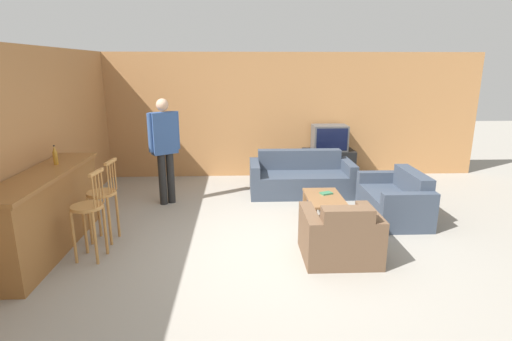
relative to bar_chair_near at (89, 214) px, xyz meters
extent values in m
plane|color=gray|center=(2.25, 0.16, -0.60)|extent=(24.00, 24.00, 0.00)
cube|color=#B27A47|center=(2.25, 3.82, 0.70)|extent=(9.40, 0.08, 2.60)
cube|color=#B27A47|center=(-0.96, 1.49, 0.70)|extent=(0.08, 8.66, 2.60)
cube|color=brown|center=(-0.63, 0.26, -0.10)|extent=(0.47, 2.31, 0.99)
cube|color=brown|center=(-0.63, 0.26, 0.42)|extent=(0.55, 2.37, 0.05)
cylinder|color=#B77F42|center=(-0.02, 0.00, 0.09)|extent=(0.43, 0.43, 0.04)
cylinder|color=#B77F42|center=(-0.13, 0.15, -0.26)|extent=(0.04, 0.04, 0.66)
cylinder|color=#B77F42|center=(-0.16, -0.11, -0.26)|extent=(0.04, 0.04, 0.66)
cylinder|color=#B77F42|center=(0.13, 0.12, -0.26)|extent=(0.04, 0.04, 0.66)
cylinder|color=#B77F42|center=(0.10, -0.15, -0.26)|extent=(0.04, 0.04, 0.66)
cylinder|color=#B77F42|center=(0.16, 0.09, 0.30)|extent=(0.02, 0.02, 0.39)
cylinder|color=#B77F42|center=(0.15, 0.02, 0.30)|extent=(0.02, 0.02, 0.39)
cylinder|color=#B77F42|center=(0.14, -0.06, 0.30)|extent=(0.02, 0.02, 0.39)
cylinder|color=#B77F42|center=(0.13, -0.13, 0.30)|extent=(0.02, 0.02, 0.39)
cube|color=#B77F42|center=(0.15, -0.02, 0.52)|extent=(0.08, 0.33, 0.04)
cylinder|color=#B77F42|center=(-0.02, 0.53, 0.09)|extent=(0.42, 0.42, 0.04)
cylinder|color=#B77F42|center=(-0.13, 0.68, -0.26)|extent=(0.04, 0.04, 0.66)
cylinder|color=#B77F42|center=(-0.16, 0.41, -0.26)|extent=(0.04, 0.04, 0.66)
cylinder|color=#B77F42|center=(0.13, 0.65, -0.26)|extent=(0.04, 0.04, 0.66)
cylinder|color=#B77F42|center=(0.10, 0.39, -0.26)|extent=(0.04, 0.04, 0.66)
cylinder|color=#B77F42|center=(0.16, 0.63, 0.30)|extent=(0.02, 0.02, 0.39)
cylinder|color=#B77F42|center=(0.15, 0.55, 0.30)|extent=(0.02, 0.02, 0.39)
cylinder|color=#B77F42|center=(0.14, 0.48, 0.30)|extent=(0.02, 0.02, 0.39)
cylinder|color=#B77F42|center=(0.13, 0.40, 0.30)|extent=(0.02, 0.02, 0.39)
cube|color=#B77F42|center=(0.15, 0.52, 0.52)|extent=(0.07, 0.33, 0.04)
cube|color=#384251|center=(2.98, 2.46, -0.39)|extent=(1.57, 0.86, 0.41)
cube|color=#384251|center=(2.98, 2.78, 0.00)|extent=(1.57, 0.22, 0.37)
cube|color=#384251|center=(2.11, 2.46, -0.29)|extent=(0.16, 0.86, 0.61)
cube|color=#384251|center=(3.84, 2.46, -0.29)|extent=(0.16, 0.86, 0.61)
cube|color=brown|center=(3.07, -0.09, -0.39)|extent=(0.59, 0.82, 0.41)
cube|color=brown|center=(3.07, -0.39, -0.01)|extent=(0.59, 0.22, 0.35)
cube|color=brown|center=(3.44, -0.09, -0.29)|extent=(0.16, 0.82, 0.60)
cube|color=brown|center=(2.69, -0.09, -0.29)|extent=(0.16, 0.82, 0.60)
cube|color=#384251|center=(4.23, 1.20, -0.39)|extent=(0.79, 1.01, 0.41)
cube|color=#384251|center=(4.52, 1.20, -0.02)|extent=(0.22, 1.01, 0.34)
cube|color=#384251|center=(4.23, 1.79, -0.30)|extent=(0.79, 0.16, 0.60)
cube|color=#384251|center=(4.23, 0.62, -0.30)|extent=(0.79, 0.16, 0.60)
cube|color=brown|center=(3.14, 1.15, -0.23)|extent=(0.55, 0.94, 0.04)
cube|color=brown|center=(2.90, 0.72, -0.42)|extent=(0.06, 0.06, 0.34)
cube|color=brown|center=(3.37, 0.72, -0.42)|extent=(0.06, 0.06, 0.34)
cube|color=brown|center=(2.90, 1.58, -0.42)|extent=(0.06, 0.06, 0.34)
cube|color=brown|center=(3.37, 1.58, -0.42)|extent=(0.06, 0.06, 0.34)
cube|color=black|center=(3.70, 3.47, -0.28)|extent=(1.04, 0.56, 0.62)
cube|color=#4C4C4C|center=(3.70, 3.47, 0.29)|extent=(0.70, 0.45, 0.52)
cube|color=black|center=(3.70, 3.24, 0.29)|extent=(0.63, 0.01, 0.45)
cylinder|color=#B27A23|center=(-0.64, 0.70, 0.54)|extent=(0.06, 0.06, 0.17)
cone|color=#B27A23|center=(-0.64, 0.70, 0.66)|extent=(0.05, 0.05, 0.07)
cylinder|color=black|center=(-0.64, 0.70, 0.70)|extent=(0.02, 0.02, 0.02)
cube|color=#33704C|center=(3.19, 1.29, -0.20)|extent=(0.21, 0.18, 0.02)
cylinder|color=black|center=(0.63, 2.09, -0.15)|extent=(0.13, 0.13, 0.89)
cylinder|color=black|center=(0.51, 2.00, -0.15)|extent=(0.13, 0.13, 0.89)
cube|color=#335189|center=(0.57, 2.05, 0.64)|extent=(0.45, 0.37, 0.70)
cylinder|color=#335189|center=(0.77, 2.17, 0.67)|extent=(0.09, 0.09, 0.65)
cylinder|color=#335189|center=(0.38, 1.92, 0.67)|extent=(0.09, 0.09, 0.65)
sphere|color=tan|center=(0.57, 2.05, 1.11)|extent=(0.20, 0.20, 0.20)
camera|label=1|loc=(1.84, -4.62, 1.74)|focal=28.00mm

